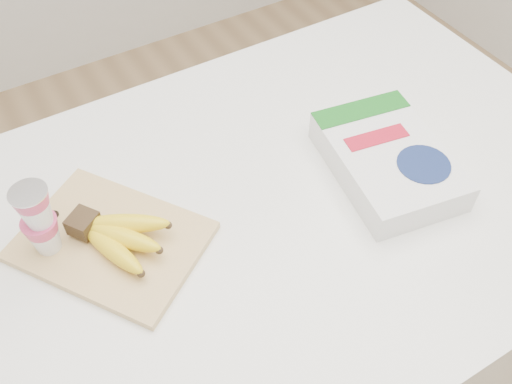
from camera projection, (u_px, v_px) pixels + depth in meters
room at (286, 43)px, 0.82m from camera, size 4.00×4.00×4.00m
table at (273, 323)px, 1.47m from camera, size 1.34×0.89×1.01m
cutting_board at (112, 241)px, 1.01m from camera, size 0.37×0.39×0.02m
bananas at (117, 235)px, 0.98m from camera, size 0.17×0.18×0.06m
yogurt_stack at (38, 219)px, 0.93m from camera, size 0.07×0.06×0.15m
cereal_box at (388, 160)px, 1.10m from camera, size 0.25×0.32×0.07m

